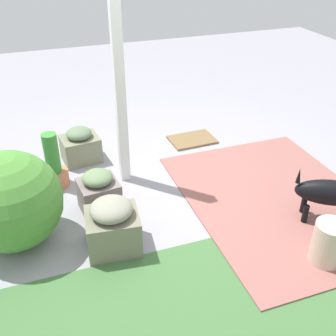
# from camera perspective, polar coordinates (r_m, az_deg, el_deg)

# --- Properties ---
(ground_plane) EXTENTS (12.00, 12.00, 0.00)m
(ground_plane) POSITION_cam_1_polar(r_m,az_deg,el_deg) (4.56, -1.03, -2.32)
(ground_plane) COLOR #98959E
(brick_path) EXTENTS (1.80, 2.40, 0.02)m
(brick_path) POSITION_cam_1_polar(r_m,az_deg,el_deg) (4.46, 14.96, -4.28)
(brick_path) COLOR #9A5E56
(brick_path) RESTS_ON ground
(porch_pillar) EXTENTS (0.10, 0.10, 2.27)m
(porch_pillar) POSITION_cam_1_polar(r_m,az_deg,el_deg) (4.20, -6.81, 11.80)
(porch_pillar) COLOR white
(porch_pillar) RESTS_ON ground
(stone_planter_nearest) EXTENTS (0.47, 0.41, 0.43)m
(stone_planter_nearest) POSITION_cam_1_polar(r_m,az_deg,el_deg) (5.03, -12.09, 3.03)
(stone_planter_nearest) COLOR gray
(stone_planter_nearest) RESTS_ON ground
(stone_planter_mid) EXTENTS (0.41, 0.39, 0.45)m
(stone_planter_mid) POSITION_cam_1_polar(r_m,az_deg,el_deg) (4.13, -9.60, -3.31)
(stone_planter_mid) COLOR slate
(stone_planter_mid) RESTS_ON ground
(stone_planter_far) EXTENTS (0.50, 0.46, 0.51)m
(stone_planter_far) POSITION_cam_1_polar(r_m,az_deg,el_deg) (3.64, -7.72, -7.96)
(stone_planter_far) COLOR gray
(stone_planter_far) RESTS_ON ground
(round_shrub) EXTENTS (0.89, 0.89, 0.89)m
(round_shrub) POSITION_cam_1_polar(r_m,az_deg,el_deg) (3.80, -20.99, -4.33)
(round_shrub) COLOR #4C8E36
(round_shrub) RESTS_ON ground
(terracotta_pot_tall) EXTENTS (0.29, 0.29, 0.63)m
(terracotta_pot_tall) POSITION_cam_1_polar(r_m,az_deg,el_deg) (4.60, -15.59, 0.07)
(terracotta_pot_tall) COLOR #BE6F4C
(terracotta_pot_tall) RESTS_ON ground
(ceramic_urn) EXTENTS (0.28, 0.28, 0.40)m
(ceramic_urn) POSITION_cam_1_polar(r_m,az_deg,el_deg) (3.75, 21.46, -9.76)
(ceramic_urn) COLOR beige
(ceramic_urn) RESTS_ON ground
(doormat) EXTENTS (0.60, 0.43, 0.03)m
(doormat) POSITION_cam_1_polar(r_m,az_deg,el_deg) (5.46, 3.39, 3.96)
(doormat) COLOR olive
(doormat) RESTS_ON ground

